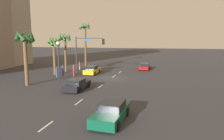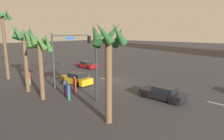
{
  "view_description": "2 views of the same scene",
  "coord_description": "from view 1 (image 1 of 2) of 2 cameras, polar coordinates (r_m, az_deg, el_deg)",
  "views": [
    {
      "loc": [
        -29.63,
        -7.58,
        5.84
      ],
      "look_at": [
        -0.84,
        -0.28,
        1.39
      ],
      "focal_mm": 32.69,
      "sensor_mm": 36.0,
      "label": 1
    },
    {
      "loc": [
        -16.24,
        18.89,
        6.42
      ],
      "look_at": [
        -0.09,
        0.71,
        1.66
      ],
      "focal_mm": 30.94,
      "sensor_mm": 36.0,
      "label": 2
    }
  ],
  "objects": [
    {
      "name": "lane_stripe_0",
      "position": [
        15.06,
        -17.96,
        -14.72
      ],
      "size": [
        1.8,
        0.14,
        0.01
      ],
      "primitive_type": "cube",
      "color": "silver",
      "rests_on": "ground_plane"
    },
    {
      "name": "pedestrian_3",
      "position": [
        40.27,
        -9.04,
        1.31
      ],
      "size": [
        0.36,
        0.36,
        1.63
      ],
      "color": "#B2A58C",
      "rests_on": "ground_plane"
    },
    {
      "name": "lane_stripe_2",
      "position": [
        25.89,
        -3.19,
        -4.52
      ],
      "size": [
        1.83,
        0.14,
        0.01
      ],
      "primitive_type": "cube",
      "color": "silver",
      "rests_on": "ground_plane"
    },
    {
      "name": "pedestrian_0",
      "position": [
        33.66,
        -13.54,
        -0.01
      ],
      "size": [
        0.34,
        0.34,
        1.85
      ],
      "color": "#59266B",
      "rests_on": "ground_plane"
    },
    {
      "name": "pedestrian_2",
      "position": [
        32.81,
        -15.2,
        -0.44
      ],
      "size": [
        0.43,
        0.43,
        1.69
      ],
      "color": "#1E7266",
      "rests_on": "ground_plane"
    },
    {
      "name": "streetlamp",
      "position": [
        29.81,
        -14.78,
        4.63
      ],
      "size": [
        0.56,
        0.56,
        5.59
      ],
      "color": "#2D2D33",
      "rests_on": "ground_plane"
    },
    {
      "name": "palm_tree_3",
      "position": [
        38.08,
        -13.03,
        7.61
      ],
      "size": [
        2.27,
        2.6,
        7.29
      ],
      "color": "brown",
      "rests_on": "ground_plane"
    },
    {
      "name": "car_1",
      "position": [
        34.92,
        -5.6,
        -0.05
      ],
      "size": [
        4.35,
        2.0,
        1.44
      ],
      "color": "gold",
      "rests_on": "ground_plane"
    },
    {
      "name": "lane_stripe_3",
      "position": [
        32.74,
        0.61,
        -1.75
      ],
      "size": [
        2.29,
        0.14,
        0.01
      ],
      "primitive_type": "cube",
      "color": "silver",
      "rests_on": "ground_plane"
    },
    {
      "name": "pedestrian_1",
      "position": [
        33.41,
        -10.67,
        -0.12
      ],
      "size": [
        0.49,
        0.49,
        1.74
      ],
      "color": "#BF3833",
      "rests_on": "ground_plane"
    },
    {
      "name": "traffic_signal",
      "position": [
        35.08,
        -7.42,
        5.94
      ],
      "size": [
        0.77,
        5.42,
        6.32
      ],
      "color": "#38383D",
      "rests_on": "ground_plane"
    },
    {
      "name": "car_0",
      "position": [
        24.29,
        -9.75,
        -4.05
      ],
      "size": [
        4.34,
        1.95,
        1.29
      ],
      "color": "black",
      "rests_on": "ground_plane"
    },
    {
      "name": "palm_tree_1",
      "position": [
        35.02,
        -15.89,
        6.64
      ],
      "size": [
        2.51,
        2.37,
        6.53
      ],
      "color": "brown",
      "rests_on": "ground_plane"
    },
    {
      "name": "lane_stripe_4",
      "position": [
        37.07,
        2.25,
        -0.54
      ],
      "size": [
        2.28,
        0.14,
        0.01
      ],
      "primitive_type": "cube",
      "color": "silver",
      "rests_on": "ground_plane"
    },
    {
      "name": "car_3",
      "position": [
        15.02,
        -0.26,
        -11.75
      ],
      "size": [
        4.4,
        2.13,
        1.39
      ],
      "color": "#0F5138",
      "rests_on": "ground_plane"
    },
    {
      "name": "car_2",
      "position": [
        40.48,
        9.17,
        0.94
      ],
      "size": [
        4.06,
        2.0,
        1.23
      ],
      "color": "maroon",
      "rests_on": "ground_plane"
    },
    {
      "name": "ground_plane",
      "position": [
        31.14,
        -0.12,
        -2.3
      ],
      "size": [
        220.0,
        220.0,
        0.0
      ],
      "primitive_type": "plane",
      "color": "#333338"
    },
    {
      "name": "palm_tree_2",
      "position": [
        27.94,
        -23.2,
        6.64
      ],
      "size": [
        2.47,
        2.83,
        7.2
      ],
      "color": "brown",
      "rests_on": "ground_plane"
    },
    {
      "name": "lane_stripe_1",
      "position": [
        19.7,
        -9.22,
        -8.83
      ],
      "size": [
        1.82,
        0.14,
        0.01
      ],
      "primitive_type": "cube",
      "color": "silver",
      "rests_on": "ground_plane"
    },
    {
      "name": "palm_tree_0",
      "position": [
        44.87,
        -7.46,
        9.86
      ],
      "size": [
        2.41,
        2.56,
        9.66
      ],
      "color": "brown",
      "rests_on": "ground_plane"
    }
  ]
}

